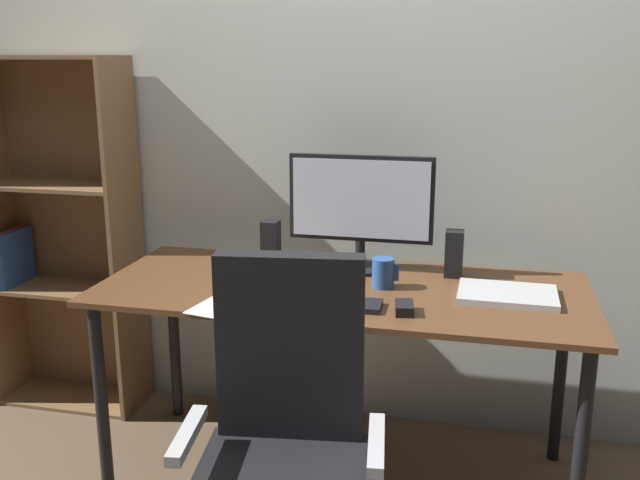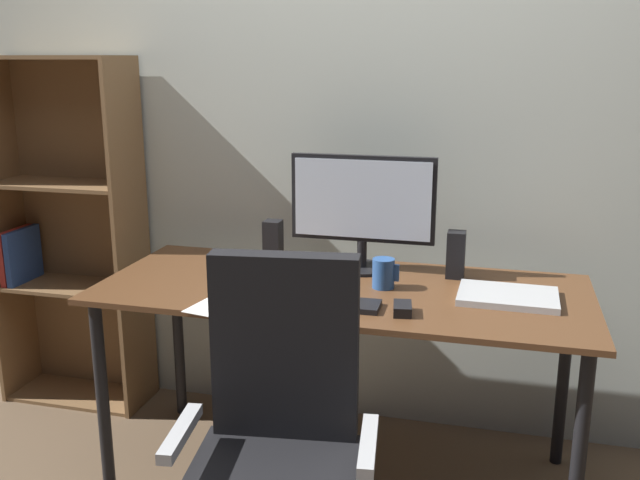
{
  "view_description": "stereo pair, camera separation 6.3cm",
  "coord_description": "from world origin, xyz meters",
  "px_view_note": "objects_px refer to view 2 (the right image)",
  "views": [
    {
      "loc": [
        0.45,
        -2.27,
        1.51
      ],
      "look_at": [
        -0.07,
        -0.04,
        0.91
      ],
      "focal_mm": 39.41,
      "sensor_mm": 36.0,
      "label": 1
    },
    {
      "loc": [
        0.51,
        -2.26,
        1.51
      ],
      "look_at": [
        -0.07,
        -0.04,
        0.91
      ],
      "focal_mm": 39.41,
      "sensor_mm": 36.0,
      "label": 2
    }
  ],
  "objects_px": {
    "speaker_left": "(273,242)",
    "office_chair": "(278,469)",
    "desk": "(342,308)",
    "bookshelf": "(69,235)",
    "laptop": "(508,296)",
    "keyboard": "(335,304)",
    "coffee_mug": "(384,273)",
    "mouse": "(402,309)",
    "speaker_right": "(456,255)",
    "monitor": "(363,205)"
  },
  "relations": [
    {
      "from": "keyboard",
      "to": "coffee_mug",
      "type": "relative_size",
      "value": 2.8
    },
    {
      "from": "coffee_mug",
      "to": "laptop",
      "type": "bearing_deg",
      "value": -2.36
    },
    {
      "from": "speaker_left",
      "to": "desk",
      "type": "bearing_deg",
      "value": -33.18
    },
    {
      "from": "desk",
      "to": "office_chair",
      "type": "relative_size",
      "value": 1.67
    },
    {
      "from": "keyboard",
      "to": "mouse",
      "type": "height_order",
      "value": "mouse"
    },
    {
      "from": "desk",
      "to": "bookshelf",
      "type": "xyz_separation_m",
      "value": [
        -1.31,
        0.36,
        0.09
      ]
    },
    {
      "from": "monitor",
      "to": "mouse",
      "type": "bearing_deg",
      "value": -63.3
    },
    {
      "from": "keyboard",
      "to": "coffee_mug",
      "type": "bearing_deg",
      "value": 60.88
    },
    {
      "from": "speaker_left",
      "to": "office_chair",
      "type": "bearing_deg",
      "value": -71.31
    },
    {
      "from": "laptop",
      "to": "speaker_left",
      "type": "height_order",
      "value": "speaker_left"
    },
    {
      "from": "desk",
      "to": "speaker_right",
      "type": "relative_size",
      "value": 9.92
    },
    {
      "from": "keyboard",
      "to": "coffee_mug",
      "type": "xyz_separation_m",
      "value": [
        0.12,
        0.23,
        0.04
      ]
    },
    {
      "from": "desk",
      "to": "mouse",
      "type": "xyz_separation_m",
      "value": [
        0.24,
        -0.21,
        0.1
      ]
    },
    {
      "from": "mouse",
      "to": "laptop",
      "type": "bearing_deg",
      "value": 26.13
    },
    {
      "from": "desk",
      "to": "bookshelf",
      "type": "relative_size",
      "value": 1.11
    },
    {
      "from": "speaker_right",
      "to": "monitor",
      "type": "bearing_deg",
      "value": 178.69
    },
    {
      "from": "coffee_mug",
      "to": "speaker_left",
      "type": "distance_m",
      "value": 0.5
    },
    {
      "from": "coffee_mug",
      "to": "bookshelf",
      "type": "distance_m",
      "value": 1.49
    },
    {
      "from": "keyboard",
      "to": "desk",
      "type": "bearing_deg",
      "value": 94.87
    },
    {
      "from": "speaker_left",
      "to": "speaker_right",
      "type": "height_order",
      "value": "same"
    },
    {
      "from": "speaker_right",
      "to": "speaker_left",
      "type": "bearing_deg",
      "value": 180.0
    },
    {
      "from": "bookshelf",
      "to": "coffee_mug",
      "type": "bearing_deg",
      "value": -12.83
    },
    {
      "from": "speaker_right",
      "to": "bookshelf",
      "type": "bearing_deg",
      "value": 174.97
    },
    {
      "from": "desk",
      "to": "speaker_left",
      "type": "height_order",
      "value": "speaker_left"
    },
    {
      "from": "coffee_mug",
      "to": "bookshelf",
      "type": "height_order",
      "value": "bookshelf"
    },
    {
      "from": "desk",
      "to": "bookshelf",
      "type": "height_order",
      "value": "bookshelf"
    },
    {
      "from": "office_chair",
      "to": "speaker_left",
      "type": "bearing_deg",
      "value": 101.15
    },
    {
      "from": "keyboard",
      "to": "bookshelf",
      "type": "distance_m",
      "value": 1.45
    },
    {
      "from": "bookshelf",
      "to": "office_chair",
      "type": "bearing_deg",
      "value": -39.1
    },
    {
      "from": "laptop",
      "to": "speaker_left",
      "type": "bearing_deg",
      "value": 168.34
    },
    {
      "from": "monitor",
      "to": "speaker_right",
      "type": "xyz_separation_m",
      "value": [
        0.34,
        -0.01,
        -0.16
      ]
    },
    {
      "from": "desk",
      "to": "mouse",
      "type": "height_order",
      "value": "mouse"
    },
    {
      "from": "keyboard",
      "to": "laptop",
      "type": "bearing_deg",
      "value": 19.94
    },
    {
      "from": "monitor",
      "to": "mouse",
      "type": "relative_size",
      "value": 5.56
    },
    {
      "from": "office_chair",
      "to": "mouse",
      "type": "bearing_deg",
      "value": 55.31
    },
    {
      "from": "keyboard",
      "to": "speaker_right",
      "type": "distance_m",
      "value": 0.54
    },
    {
      "from": "coffee_mug",
      "to": "bookshelf",
      "type": "bearing_deg",
      "value": 167.17
    },
    {
      "from": "speaker_right",
      "to": "bookshelf",
      "type": "height_order",
      "value": "bookshelf"
    },
    {
      "from": "speaker_right",
      "to": "office_chair",
      "type": "relative_size",
      "value": 0.17
    },
    {
      "from": "laptop",
      "to": "office_chair",
      "type": "height_order",
      "value": "office_chair"
    },
    {
      "from": "laptop",
      "to": "keyboard",
      "type": "bearing_deg",
      "value": -157.35
    },
    {
      "from": "desk",
      "to": "coffee_mug",
      "type": "xyz_separation_m",
      "value": [
        0.14,
        0.03,
        0.13
      ]
    },
    {
      "from": "coffee_mug",
      "to": "laptop",
      "type": "distance_m",
      "value": 0.42
    },
    {
      "from": "desk",
      "to": "speaker_right",
      "type": "distance_m",
      "value": 0.46
    },
    {
      "from": "coffee_mug",
      "to": "office_chair",
      "type": "distance_m",
      "value": 0.81
    },
    {
      "from": "speaker_left",
      "to": "office_chair",
      "type": "xyz_separation_m",
      "value": [
        0.31,
        -0.91,
        -0.37
      ]
    },
    {
      "from": "monitor",
      "to": "coffee_mug",
      "type": "bearing_deg",
      "value": -58.96
    },
    {
      "from": "keyboard",
      "to": "office_chair",
      "type": "bearing_deg",
      "value": -95.28
    },
    {
      "from": "desk",
      "to": "coffee_mug",
      "type": "relative_size",
      "value": 16.29
    },
    {
      "from": "mouse",
      "to": "speaker_right",
      "type": "xyz_separation_m",
      "value": [
        0.13,
        0.42,
        0.07
      ]
    }
  ]
}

